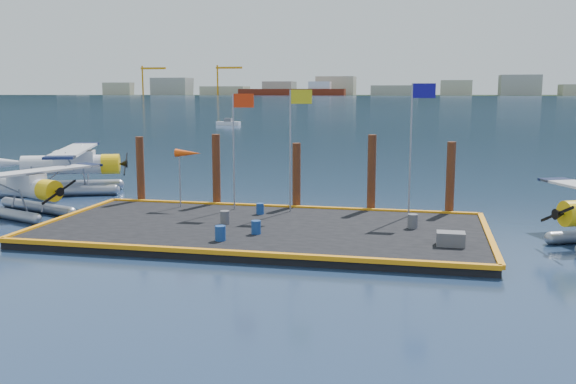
{
  "coord_description": "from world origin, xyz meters",
  "views": [
    {
      "loc": [
        7.26,
        -27.94,
        6.55
      ],
      "look_at": [
        0.77,
        2.0,
        1.7
      ],
      "focal_mm": 40.0,
      "sensor_mm": 36.0,
      "label": 1
    }
  ],
  "objects_px": {
    "seaplane_c": "(68,168)",
    "drum_5": "(260,209)",
    "flagpole_red": "(237,133)",
    "piling_2": "(297,178)",
    "drum_0": "(225,217)",
    "crate": "(451,239)",
    "windsock": "(188,154)",
    "drum_4": "(413,221)",
    "piling_3": "(372,176)",
    "flagpole_yellow": "(294,132)",
    "seaplane_b": "(23,190)",
    "drum_1": "(256,227)",
    "piling_0": "(141,172)",
    "piling_4": "(450,181)",
    "drum_3": "(220,233)",
    "piling_1": "(216,173)",
    "flagpole_blue": "(415,130)"
  },
  "relations": [
    {
      "from": "seaplane_c",
      "to": "drum_5",
      "type": "distance_m",
      "value": 15.78
    },
    {
      "from": "flagpole_red",
      "to": "piling_2",
      "type": "xyz_separation_m",
      "value": [
        2.79,
        1.6,
        -2.5
      ]
    },
    {
      "from": "drum_0",
      "to": "crate",
      "type": "relative_size",
      "value": 0.56
    },
    {
      "from": "seaplane_c",
      "to": "windsock",
      "type": "bearing_deg",
      "value": 41.98
    },
    {
      "from": "drum_0",
      "to": "drum_5",
      "type": "height_order",
      "value": "drum_0"
    },
    {
      "from": "drum_4",
      "to": "piling_3",
      "type": "bearing_deg",
      "value": 117.14
    },
    {
      "from": "flagpole_yellow",
      "to": "windsock",
      "type": "bearing_deg",
      "value": 180.0
    },
    {
      "from": "seaplane_b",
      "to": "drum_1",
      "type": "height_order",
      "value": "seaplane_b"
    },
    {
      "from": "seaplane_c",
      "to": "piling_2",
      "type": "height_order",
      "value": "piling_2"
    },
    {
      "from": "piling_0",
      "to": "piling_4",
      "type": "height_order",
      "value": "same"
    },
    {
      "from": "flagpole_yellow",
      "to": "piling_0",
      "type": "bearing_deg",
      "value": 170.14
    },
    {
      "from": "crate",
      "to": "piling_3",
      "type": "distance_m",
      "value": 8.52
    },
    {
      "from": "seaplane_c",
      "to": "seaplane_b",
      "type": "bearing_deg",
      "value": -7.07
    },
    {
      "from": "drum_3",
      "to": "flagpole_yellow",
      "type": "bearing_deg",
      "value": 76.47
    },
    {
      "from": "crate",
      "to": "piling_3",
      "type": "xyz_separation_m",
      "value": [
        -3.83,
        7.47,
        1.47
      ]
    },
    {
      "from": "drum_3",
      "to": "drum_4",
      "type": "bearing_deg",
      "value": 28.44
    },
    {
      "from": "seaplane_b",
      "to": "seaplane_c",
      "type": "bearing_deg",
      "value": -144.56
    },
    {
      "from": "piling_0",
      "to": "crate",
      "type": "bearing_deg",
      "value": -23.92
    },
    {
      "from": "windsock",
      "to": "drum_4",
      "type": "bearing_deg",
      "value": -13.36
    },
    {
      "from": "crate",
      "to": "drum_5",
      "type": "bearing_deg",
      "value": 152.19
    },
    {
      "from": "piling_0",
      "to": "piling_1",
      "type": "bearing_deg",
      "value": 0.0
    },
    {
      "from": "drum_4",
      "to": "piling_2",
      "type": "distance_m",
      "value": 7.73
    },
    {
      "from": "drum_3",
      "to": "flagpole_yellow",
      "type": "relative_size",
      "value": 0.1
    },
    {
      "from": "seaplane_b",
      "to": "windsock",
      "type": "height_order",
      "value": "windsock"
    },
    {
      "from": "flagpole_blue",
      "to": "piling_3",
      "type": "height_order",
      "value": "flagpole_blue"
    },
    {
      "from": "drum_5",
      "to": "piling_1",
      "type": "xyz_separation_m",
      "value": [
        -3.17,
        2.63,
        1.42
      ]
    },
    {
      "from": "piling_0",
      "to": "piling_1",
      "type": "distance_m",
      "value": 4.5
    },
    {
      "from": "piling_1",
      "to": "drum_1",
      "type": "bearing_deg",
      "value": -59.56
    },
    {
      "from": "flagpole_yellow",
      "to": "drum_0",
      "type": "bearing_deg",
      "value": -124.02
    },
    {
      "from": "windsock",
      "to": "drum_5",
      "type": "bearing_deg",
      "value": -13.85
    },
    {
      "from": "drum_4",
      "to": "piling_0",
      "type": "height_order",
      "value": "piling_0"
    },
    {
      "from": "drum_4",
      "to": "flagpole_blue",
      "type": "xyz_separation_m",
      "value": [
        -0.06,
        2.8,
        3.96
      ]
    },
    {
      "from": "drum_1",
      "to": "drum_4",
      "type": "distance_m",
      "value": 7.12
    },
    {
      "from": "crate",
      "to": "flagpole_red",
      "type": "bearing_deg",
      "value": 151.09
    },
    {
      "from": "drum_3",
      "to": "flagpole_red",
      "type": "distance_m",
      "value": 8.0
    },
    {
      "from": "flagpole_red",
      "to": "seaplane_c",
      "type": "bearing_deg",
      "value": 157.83
    },
    {
      "from": "seaplane_b",
      "to": "piling_4",
      "type": "xyz_separation_m",
      "value": [
        21.97,
        3.7,
        0.61
      ]
    },
    {
      "from": "crate",
      "to": "piling_2",
      "type": "xyz_separation_m",
      "value": [
        -7.83,
        7.47,
        1.22
      ]
    },
    {
      "from": "windsock",
      "to": "drum_1",
      "type": "bearing_deg",
      "value": -46.53
    },
    {
      "from": "seaplane_c",
      "to": "piling_0",
      "type": "bearing_deg",
      "value": 40.69
    },
    {
      "from": "drum_5",
      "to": "piling_0",
      "type": "distance_m",
      "value": 8.21
    },
    {
      "from": "seaplane_c",
      "to": "flagpole_red",
      "type": "height_order",
      "value": "flagpole_red"
    },
    {
      "from": "flagpole_blue",
      "to": "drum_3",
      "type": "bearing_deg",
      "value": -137.7
    },
    {
      "from": "drum_5",
      "to": "flagpole_yellow",
      "type": "distance_m",
      "value": 4.26
    },
    {
      "from": "drum_0",
      "to": "piling_3",
      "type": "distance_m",
      "value": 8.39
    },
    {
      "from": "flagpole_blue",
      "to": "windsock",
      "type": "distance_m",
      "value": 11.81
    },
    {
      "from": "piling_3",
      "to": "drum_1",
      "type": "bearing_deg",
      "value": -121.69
    },
    {
      "from": "drum_3",
      "to": "piling_3",
      "type": "distance_m",
      "value": 10.28
    },
    {
      "from": "seaplane_c",
      "to": "piling_2",
      "type": "bearing_deg",
      "value": 56.13
    },
    {
      "from": "drum_3",
      "to": "flagpole_red",
      "type": "height_order",
      "value": "flagpole_red"
    }
  ]
}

